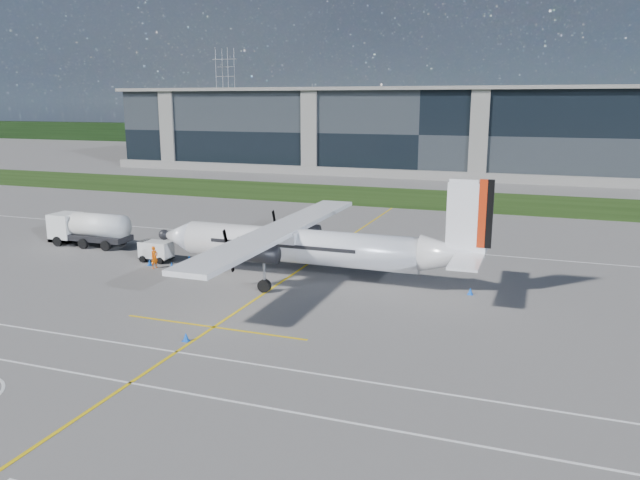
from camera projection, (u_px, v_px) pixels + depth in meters
The scene contains 17 objects.
ground at pixel (371, 206), 80.28m from camera, with size 400.00×400.00×0.00m, color #585654.
grass_strip at pixel (386, 197), 87.61m from camera, with size 400.00×18.00×0.04m, color #19320D.
terminal_building at pixel (429, 132), 115.33m from camera, with size 120.00×20.00×15.00m, color black.
tree_line at pixel (468, 139), 171.33m from camera, with size 400.00×6.00×6.00m, color black.
pylon_west at pixel (226, 95), 204.60m from camera, with size 9.00×4.60×30.00m, color gray, non-canonical shape.
yellow_taxiway_centerline at pixel (310, 263), 51.77m from camera, with size 0.20×70.00×0.01m, color yellow.
white_lane_line at pixel (79, 374), 30.76m from camera, with size 90.00×0.15×0.01m, color white.
turboprop_aircraft at pixel (311, 227), 46.18m from camera, with size 26.05×27.02×8.10m, color white, non-canonical shape.
fuel_tanker_truck at pixel (85, 229), 57.80m from camera, with size 8.27×2.69×3.10m, color white, non-canonical shape.
baggage_tug at pixel (156, 251), 52.28m from camera, with size 2.81×1.69×1.69m, color silver, non-canonical shape.
ground_crew_person at pixel (154, 256), 49.99m from camera, with size 0.84×0.60×2.07m, color #F25907.
safety_cone_nose_port at pixel (172, 265), 50.14m from camera, with size 0.36×0.36×0.50m, color blue.
safety_cone_fwd at pixel (150, 262), 51.03m from camera, with size 0.36×0.36×0.50m, color blue.
safety_cone_tail at pixel (470, 291), 43.31m from camera, with size 0.36×0.36×0.50m, color blue.
safety_cone_stbdwing at pixel (340, 237), 60.59m from camera, with size 0.36×0.36×0.50m, color blue.
safety_cone_nose_stbd at pixel (189, 258), 52.41m from camera, with size 0.36×0.36×0.50m, color blue.
safety_cone_portwing at pixel (186, 337), 34.92m from camera, with size 0.36×0.36×0.50m, color blue.
Camera 1 is at (20.96, -36.78, 13.17)m, focal length 35.00 mm.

